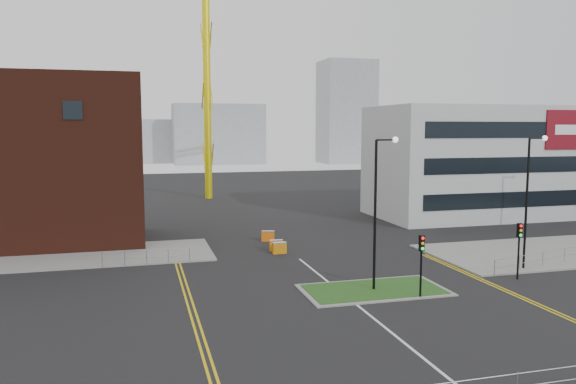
{
  "coord_description": "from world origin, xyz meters",
  "views": [
    {
      "loc": [
        -11.46,
        -22.19,
        9.69
      ],
      "look_at": [
        -0.79,
        17.37,
        5.0
      ],
      "focal_mm": 35.0,
      "sensor_mm": 36.0,
      "label": 1
    }
  ],
  "objects": [
    {
      "name": "ground",
      "position": [
        0.0,
        0.0,
        0.0
      ],
      "size": [
        200.0,
        200.0,
        0.0
      ],
      "primitive_type": "plane",
      "color": "black",
      "rests_on": "ground"
    },
    {
      "name": "yellow_right_a",
      "position": [
        9.5,
        6.0,
        0.01
      ],
      "size": [
        0.12,
        20.0,
        0.01
      ],
      "primitive_type": "cube",
      "color": "gold",
      "rests_on": "ground"
    },
    {
      "name": "pavement_left",
      "position": [
        -20.0,
        22.0,
        0.06
      ],
      "size": [
        28.0,
        8.0,
        0.12
      ],
      "primitive_type": "cube",
      "color": "slate",
      "rests_on": "ground"
    },
    {
      "name": "skyline_b",
      "position": [
        10.0,
        130.0,
        8.0
      ],
      "size": [
        24.0,
        12.0,
        16.0
      ],
      "primitive_type": "cube",
      "color": "gray",
      "rests_on": "ground"
    },
    {
      "name": "tower_crane",
      "position": [
        3.46,
        57.01,
        26.12
      ],
      "size": [
        50.1,
        19.2,
        37.82
      ],
      "color": "yellow",
      "rests_on": "ground"
    },
    {
      "name": "traffic_light_right",
      "position": [
        12.0,
        7.98,
        2.57
      ],
      "size": [
        0.28,
        0.33,
        3.65
      ],
      "color": "black",
      "rests_on": "ground"
    },
    {
      "name": "skyline_a",
      "position": [
        -40.0,
        120.0,
        11.0
      ],
      "size": [
        18.0,
        12.0,
        22.0
      ],
      "primitive_type": "cube",
      "color": "gray",
      "rests_on": "ground"
    },
    {
      "name": "streetlamp_right_near",
      "position": [
        14.22,
        10.0,
        5.41
      ],
      "size": [
        1.46,
        0.36,
        9.18
      ],
      "color": "black",
      "rests_on": "ground"
    },
    {
      "name": "railing_left",
      "position": [
        -11.0,
        18.0,
        0.74
      ],
      "size": [
        6.05,
        0.05,
        1.1
      ],
      "color": "gray",
      "rests_on": "ground"
    },
    {
      "name": "office_block",
      "position": [
        26.01,
        31.97,
        6.0
      ],
      "size": [
        25.0,
        12.2,
        12.0
      ],
      "color": "#AEB0B3",
      "rests_on": "ground"
    },
    {
      "name": "barrier_mid",
      "position": [
        -0.78,
        24.0,
        0.5
      ],
      "size": [
        1.14,
        0.66,
        0.91
      ],
      "color": "#DF600C",
      "rests_on": "ground"
    },
    {
      "name": "barrier_left",
      "position": [
        -1.0,
        20.19,
        0.48
      ],
      "size": [
        1.06,
        0.41,
        0.88
      ],
      "color": "orange",
      "rests_on": "ground"
    },
    {
      "name": "pavement_right",
      "position": [
        22.0,
        14.0,
        0.06
      ],
      "size": [
        24.0,
        10.0,
        0.12
      ],
      "primitive_type": "cube",
      "color": "slate",
      "rests_on": "ground"
    },
    {
      "name": "skyline_d",
      "position": [
        -8.0,
        140.0,
        6.0
      ],
      "size": [
        30.0,
        12.0,
        12.0
      ],
      "primitive_type": "cube",
      "color": "gray",
      "rests_on": "ground"
    },
    {
      "name": "yellow_right_b",
      "position": [
        9.8,
        6.0,
        0.01
      ],
      "size": [
        0.12,
        20.0,
        0.01
      ],
      "primitive_type": "cube",
      "color": "gold",
      "rests_on": "ground"
    },
    {
      "name": "streetlamp_island",
      "position": [
        2.22,
        8.0,
        5.41
      ],
      "size": [
        1.46,
        0.36,
        9.18
      ],
      "color": "black",
      "rests_on": "ground"
    },
    {
      "name": "traffic_light_island",
      "position": [
        4.0,
        5.98,
        2.57
      ],
      "size": [
        0.28,
        0.33,
        3.65
      ],
      "color": "black",
      "rests_on": "ground"
    },
    {
      "name": "island_kerb",
      "position": [
        2.0,
        8.0,
        0.04
      ],
      "size": [
        8.6,
        4.6,
        0.08
      ],
      "primitive_type": "cube",
      "color": "slate",
      "rests_on": "ground"
    },
    {
      "name": "grass_island",
      "position": [
        2.0,
        8.0,
        0.06
      ],
      "size": [
        8.0,
        4.0,
        0.12
      ],
      "primitive_type": "cube",
      "color": "#1C4818",
      "rests_on": "ground"
    },
    {
      "name": "barrier_right",
      "position": [
        -1.0,
        19.12,
        0.49
      ],
      "size": [
        1.09,
        0.42,
        0.9
      ],
      "color": "#C7730B",
      "rests_on": "ground"
    },
    {
      "name": "centre_line",
      "position": [
        0.0,
        2.0,
        0.01
      ],
      "size": [
        0.15,
        30.0,
        0.01
      ],
      "primitive_type": "cube",
      "color": "silver",
      "rests_on": "ground"
    },
    {
      "name": "skyline_c",
      "position": [
        45.0,
        125.0,
        14.0
      ],
      "size": [
        14.0,
        12.0,
        28.0
      ],
      "primitive_type": "cube",
      "color": "gray",
      "rests_on": "ground"
    },
    {
      "name": "yellow_left_b",
      "position": [
        -8.7,
        10.0,
        0.01
      ],
      "size": [
        0.12,
        24.0,
        0.01
      ],
      "primitive_type": "cube",
      "color": "gold",
      "rests_on": "ground"
    },
    {
      "name": "yellow_left_a",
      "position": [
        -9.0,
        10.0,
        0.01
      ],
      "size": [
        0.12,
        24.0,
        0.01
      ],
      "primitive_type": "cube",
      "color": "gold",
      "rests_on": "ground"
    }
  ]
}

